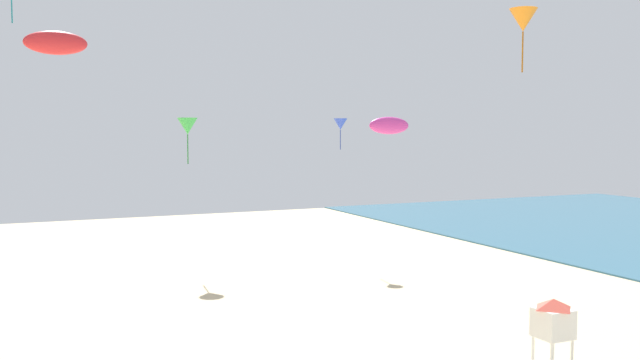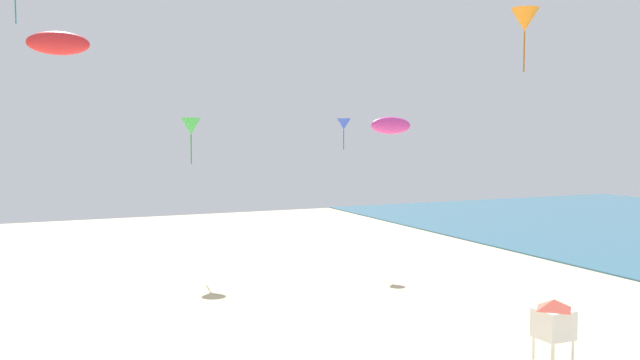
% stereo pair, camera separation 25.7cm
% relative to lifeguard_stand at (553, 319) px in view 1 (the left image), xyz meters
% --- Properties ---
extents(lifeguard_stand, '(1.10, 1.10, 2.55)m').
position_rel_lifeguard_stand_xyz_m(lifeguard_stand, '(0.00, 0.00, 0.00)').
color(lifeguard_stand, white).
rests_on(lifeguard_stand, ground).
extents(kite_orange_delta, '(1.12, 1.12, 2.54)m').
position_rel_lifeguard_stand_xyz_m(kite_orange_delta, '(2.17, 4.32, 10.88)').
color(kite_orange_delta, orange).
extents(kite_blue_delta, '(0.88, 0.88, 2.01)m').
position_rel_lifeguard_stand_xyz_m(kite_blue_delta, '(2.84, 22.25, 6.91)').
color(kite_blue_delta, blue).
extents(kite_magenta_parafoil, '(2.02, 0.56, 0.79)m').
position_rel_lifeguard_stand_xyz_m(kite_magenta_parafoil, '(-1.06, 9.37, 6.69)').
color(kite_magenta_parafoil, '#DB3D9E').
extents(kite_green_delta, '(1.24, 1.24, 2.83)m').
position_rel_lifeguard_stand_xyz_m(kite_green_delta, '(-6.69, 24.07, 6.75)').
color(kite_green_delta, green).
extents(kite_red_parafoil, '(2.71, 0.75, 1.05)m').
position_rel_lifeguard_stand_xyz_m(kite_red_parafoil, '(-14.72, 15.26, 10.35)').
color(kite_red_parafoil, red).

